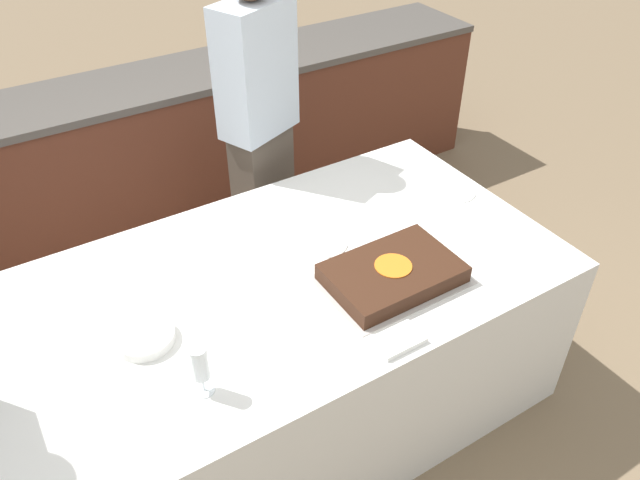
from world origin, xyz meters
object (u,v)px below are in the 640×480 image
cake (393,273)px  wine_glass (200,364)px  plate_stack (145,337)px  person_cutting_cake (260,138)px

cake → wine_glass: 0.80m
plate_stack → person_cutting_cake: person_cutting_cake is taller
plate_stack → wine_glass: (0.08, -0.29, 0.10)m
wine_glass → person_cutting_cake: size_ratio=0.11×
plate_stack → wine_glass: bearing=-74.0°
cake → wine_glass: size_ratio=2.78×
cake → plate_stack: cake is taller
wine_glass → person_cutting_cake: person_cutting_cake is taller
plate_stack → wine_glass: 0.32m
wine_glass → person_cutting_cake: bearing=55.3°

